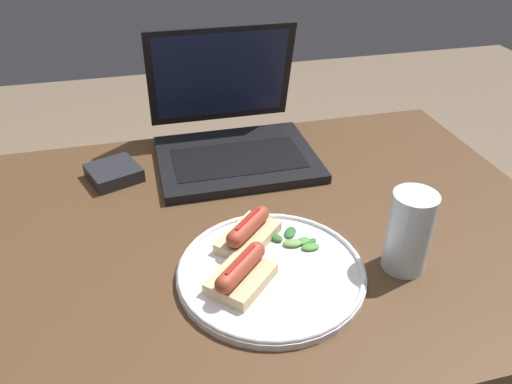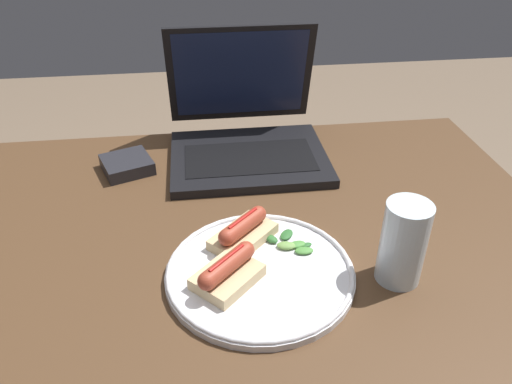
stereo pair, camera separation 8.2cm
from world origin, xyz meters
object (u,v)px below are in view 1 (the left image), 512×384
Objects in this scene: drinking_glass at (409,232)px; external_drive at (114,173)px; plate at (271,271)px; laptop at (232,134)px.

drinking_glass is 0.56m from external_drive.
plate is 2.41× the size of external_drive.
laptop is 0.25m from external_drive.
drinking_glass reaches higher than external_drive.
external_drive reaches higher than plate.
laptop is 2.72× the size of external_drive.
drinking_glass is (0.20, -0.03, 0.06)m from plate.
drinking_glass is at bearing -7.60° from plate.
laptop is 2.45× the size of drinking_glass.
laptop is 0.39m from plate.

